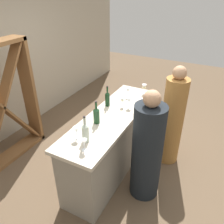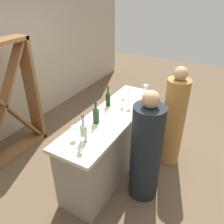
# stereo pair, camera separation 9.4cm
# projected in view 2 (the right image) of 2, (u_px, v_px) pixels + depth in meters

# --- Properties ---
(ground_plane) EXTENTS (12.00, 12.00, 0.00)m
(ground_plane) POSITION_uv_depth(u_px,v_px,m) (112.00, 167.00, 3.71)
(ground_plane) COLOR brown
(back_wall) EXTENTS (8.00, 0.10, 2.80)m
(back_wall) POSITION_uv_depth(u_px,v_px,m) (0.00, 62.00, 3.95)
(back_wall) COLOR #B2A893
(back_wall) RESTS_ON ground
(bar_counter) EXTENTS (2.06, 0.61, 0.98)m
(bar_counter) POSITION_uv_depth(u_px,v_px,m) (112.00, 143.00, 3.47)
(bar_counter) COLOR gray
(bar_counter) RESTS_ON ground
(wine_rack) EXTENTS (1.24, 0.28, 1.88)m
(wine_rack) POSITION_uv_depth(u_px,v_px,m) (3.00, 105.00, 3.56)
(wine_rack) COLOR brown
(wine_rack) RESTS_ON ground
(wine_bottle_leftmost_clear_pale) EXTENTS (0.08, 0.08, 0.34)m
(wine_bottle_leftmost_clear_pale) POSITION_uv_depth(u_px,v_px,m) (84.00, 131.00, 2.66)
(wine_bottle_leftmost_clear_pale) COLOR #B7C6B2
(wine_bottle_leftmost_clear_pale) RESTS_ON bar_counter
(wine_bottle_second_left_olive_green) EXTENTS (0.08, 0.08, 0.32)m
(wine_bottle_second_left_olive_green) POSITION_uv_depth(u_px,v_px,m) (96.00, 115.00, 3.00)
(wine_bottle_second_left_olive_green) COLOR #193D1E
(wine_bottle_second_left_olive_green) RESTS_ON bar_counter
(wine_bottle_center_dark_green) EXTENTS (0.07, 0.07, 0.32)m
(wine_bottle_center_dark_green) POSITION_uv_depth(u_px,v_px,m) (108.00, 98.00, 3.41)
(wine_bottle_center_dark_green) COLOR black
(wine_bottle_center_dark_green) RESTS_ON bar_counter
(wine_glass_near_left) EXTENTS (0.08, 0.08, 0.16)m
(wine_glass_near_left) POSITION_uv_depth(u_px,v_px,m) (146.00, 88.00, 3.76)
(wine_glass_near_left) COLOR white
(wine_glass_near_left) RESTS_ON bar_counter
(wine_glass_near_center) EXTENTS (0.08, 0.08, 0.15)m
(wine_glass_near_center) POSITION_uv_depth(u_px,v_px,m) (129.00, 101.00, 3.36)
(wine_glass_near_center) COLOR white
(wine_glass_near_center) RESTS_ON bar_counter
(wine_glass_near_right) EXTENTS (0.07, 0.07, 0.15)m
(wine_glass_near_right) POSITION_uv_depth(u_px,v_px,m) (82.00, 142.00, 2.52)
(wine_glass_near_right) COLOR white
(wine_glass_near_right) RESTS_ON bar_counter
(wine_glass_far_left) EXTENTS (0.06, 0.06, 0.14)m
(wine_glass_far_left) POSITION_uv_depth(u_px,v_px,m) (123.00, 101.00, 3.39)
(wine_glass_far_left) COLOR white
(wine_glass_far_left) RESTS_ON bar_counter
(wine_glass_far_center) EXTENTS (0.06, 0.06, 0.15)m
(wine_glass_far_center) POSITION_uv_depth(u_px,v_px,m) (129.00, 91.00, 3.68)
(wine_glass_far_center) COLOR white
(wine_glass_far_center) RESTS_ON bar_counter
(wine_glass_far_right) EXTENTS (0.08, 0.08, 0.16)m
(wine_glass_far_right) POSITION_uv_depth(u_px,v_px,m) (75.00, 129.00, 2.71)
(wine_glass_far_right) COLOR white
(wine_glass_far_right) RESTS_ON bar_counter
(person_left_guest) EXTENTS (0.34, 0.34, 1.61)m
(person_left_guest) POSITION_uv_depth(u_px,v_px,m) (173.00, 121.00, 3.51)
(person_left_guest) COLOR #9E6B33
(person_left_guest) RESTS_ON ground
(person_center_guest) EXTENTS (0.46, 0.46, 1.57)m
(person_center_guest) POSITION_uv_depth(u_px,v_px,m) (146.00, 152.00, 2.94)
(person_center_guest) COLOR black
(person_center_guest) RESTS_ON ground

